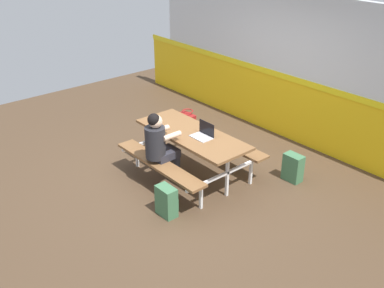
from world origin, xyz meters
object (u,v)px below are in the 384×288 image
at_px(laptop_silver, 203,134).
at_px(backpack_dark, 293,168).
at_px(picnic_table_main, 192,143).
at_px(tote_bag_bright, 188,122).
at_px(student_nearer, 160,144).
at_px(satchel_spare, 167,201).

relative_size(laptop_silver, backpack_dark, 0.73).
xyz_separation_m(picnic_table_main, tote_bag_bright, (-1.31, 1.00, -0.38)).
distance_m(picnic_table_main, student_nearer, 0.58).
distance_m(picnic_table_main, satchel_spare, 1.19).
xyz_separation_m(laptop_silver, backpack_dark, (0.92, 1.06, -0.57)).
bearing_deg(laptop_silver, backpack_dark, 48.99).
bearing_deg(picnic_table_main, student_nearer, -98.16).
xyz_separation_m(laptop_silver, satchel_spare, (0.38, -1.00, -0.57)).
bearing_deg(satchel_spare, laptop_silver, 111.03).
bearing_deg(laptop_silver, student_nearer, -116.31).
relative_size(picnic_table_main, laptop_silver, 6.04).
bearing_deg(backpack_dark, satchel_spare, -104.58).
bearing_deg(satchel_spare, student_nearer, 149.21).
distance_m(laptop_silver, backpack_dark, 1.51).
relative_size(backpack_dark, satchel_spare, 1.00).
bearing_deg(satchel_spare, picnic_table_main, 121.90).
height_order(backpack_dark, tote_bag_bright, backpack_dark).
relative_size(picnic_table_main, satchel_spare, 4.40).
bearing_deg(backpack_dark, tote_bag_bright, -177.91).
bearing_deg(student_nearer, backpack_dark, 53.70).
relative_size(student_nearer, laptop_silver, 3.77).
height_order(laptop_silver, tote_bag_bright, laptop_silver).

